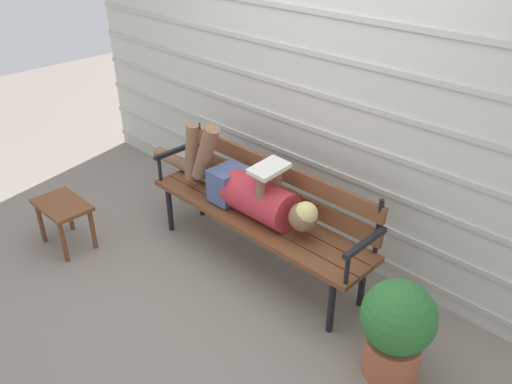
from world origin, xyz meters
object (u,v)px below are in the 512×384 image
Objects in this scene: potted_plant at (396,327)px; reclining_person at (245,189)px; park_bench at (263,206)px; footstool at (63,211)px.

reclining_person is at bearing 172.28° from potted_plant.
park_bench is 0.17m from reclining_person.
park_bench is 4.04× the size of footstool.
reclining_person reaches higher than park_bench.
reclining_person is 1.38m from potted_plant.
park_bench is 1.52m from footstool.
park_bench is 1.28m from potted_plant.
potted_plant is (1.35, -0.18, -0.25)m from reclining_person.
potted_plant is at bearing 15.19° from footstool.
park_bench is at bearing 32.60° from reclining_person.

